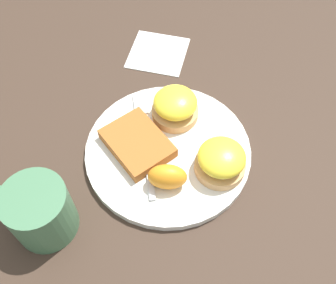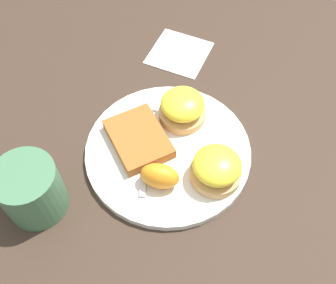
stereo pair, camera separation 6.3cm
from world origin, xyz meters
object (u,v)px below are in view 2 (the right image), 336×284
Objects in this scene: orange_wedge at (160,176)px; cup at (31,190)px; fork at (148,133)px; hashbrown_patty at (139,139)px; sandwich_benedict_right at (182,108)px; sandwich_benedict_left at (218,167)px.

cup reaches higher than orange_wedge.
cup reaches higher than fork.
cup is at bearing 69.81° from hashbrown_patty.
sandwich_benedict_right is at bearing -108.89° from hashbrown_patty.
fork is at bearing -41.88° from orange_wedge.
hashbrown_patty is at bearing 8.35° from sandwich_benedict_left.
orange_wedge is 0.19m from cup.
sandwich_benedict_left is 0.09m from orange_wedge.
sandwich_benedict_right is 0.09m from hashbrown_patty.
cup reaches higher than sandwich_benedict_left.
sandwich_benedict_left is 0.14m from hashbrown_patty.
sandwich_benedict_right is 0.43× the size of fork.
cup is at bearing 70.24° from sandwich_benedict_right.
sandwich_benedict_left is 0.43× the size of fork.
orange_wedge is (-0.04, 0.13, -0.00)m from sandwich_benedict_right.
sandwich_benedict_left is 1.00× the size of sandwich_benedict_right.
orange_wedge is 0.32× the size of fork.
hashbrown_patty is at bearing 71.11° from sandwich_benedict_right.
cup is (0.20, 0.19, 0.01)m from sandwich_benedict_left.
sandwich_benedict_left is at bearing -135.71° from orange_wedge.
orange_wedge is (0.06, 0.06, -0.00)m from sandwich_benedict_left.
fork is (-0.00, -0.02, -0.01)m from hashbrown_patty.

